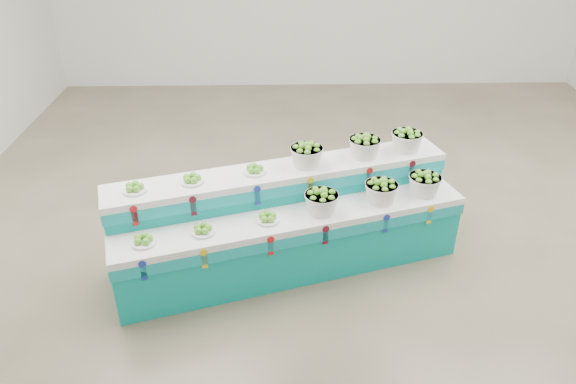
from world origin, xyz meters
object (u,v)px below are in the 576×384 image
object	(u,v)px
plate_upper_mid	(192,178)
basket_upper_right	(407,140)
display_stand	(288,222)
basket_lower_left	(321,201)

from	to	relation	value
plate_upper_mid	basket_upper_right	xyz separation A→B (m)	(2.23, 0.67, 0.07)
display_stand	basket_lower_left	size ratio (longest dim) A/B	10.65
basket_lower_left	basket_upper_right	distance (m)	1.27
basket_lower_left	basket_upper_right	size ratio (longest dim) A/B	1.00
display_stand	basket_lower_left	distance (m)	0.48
basket_lower_left	plate_upper_mid	distance (m)	1.28
basket_lower_left	basket_upper_right	world-z (taller)	basket_upper_right
display_stand	plate_upper_mid	world-z (taller)	plate_upper_mid
display_stand	basket_upper_right	distance (m)	1.57
basket_upper_right	basket_lower_left	bearing A→B (deg)	-142.19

